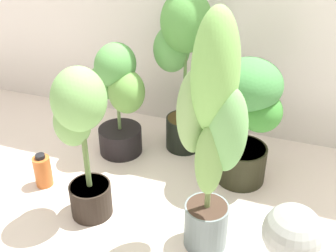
% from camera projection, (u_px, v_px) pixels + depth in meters
% --- Properties ---
extents(ground_plane, '(8.00, 8.00, 0.00)m').
position_uv_depth(ground_plane, '(150.00, 208.00, 2.06)').
color(ground_plane, silver).
rests_on(ground_plane, ground).
extents(potted_plant_back_left, '(0.41, 0.32, 0.66)m').
position_uv_depth(potted_plant_back_left, '(118.00, 95.00, 2.29)').
color(potted_plant_back_left, black).
rests_on(potted_plant_back_left, ground).
extents(potted_plant_back_right, '(0.46, 0.36, 0.68)m').
position_uv_depth(potted_plant_back_right, '(245.00, 111.00, 2.05)').
color(potted_plant_back_right, '#282817').
rests_on(potted_plant_back_right, ground).
extents(potted_plant_back_center, '(0.34, 0.29, 0.92)m').
position_uv_depth(potted_plant_back_center, '(182.00, 54.00, 2.23)').
color(potted_plant_back_center, black).
rests_on(potted_plant_back_center, ground).
extents(potted_plant_front_left, '(0.33, 0.32, 0.75)m').
position_uv_depth(potted_plant_front_left, '(81.00, 131.00, 1.80)').
color(potted_plant_front_left, black).
rests_on(potted_plant_front_left, ground).
extents(potted_plant_front_right, '(0.33, 0.24, 1.05)m').
position_uv_depth(potted_plant_front_right, '(211.00, 132.00, 1.56)').
color(potted_plant_front_right, slate).
rests_on(potted_plant_front_right, ground).
extents(floor_fan, '(0.24, 0.24, 0.40)m').
position_uv_depth(floor_fan, '(292.00, 237.00, 1.53)').
color(floor_fan, black).
rests_on(floor_fan, ground).
extents(nutrient_bottle, '(0.09, 0.09, 0.19)m').
position_uv_depth(nutrient_bottle, '(43.00, 171.00, 2.17)').
color(nutrient_bottle, '#C66129').
rests_on(nutrient_bottle, ground).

